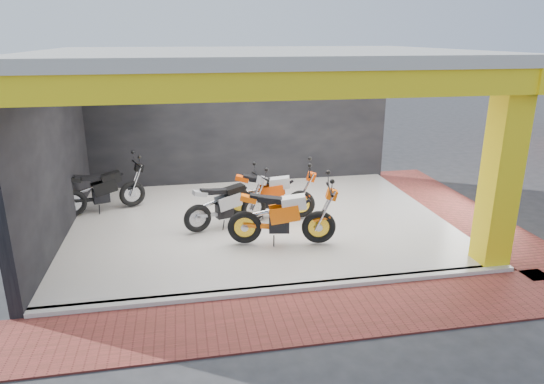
# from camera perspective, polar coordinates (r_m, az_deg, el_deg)

# --- Properties ---
(ground) EXTENTS (80.00, 80.00, 0.00)m
(ground) POSITION_cam_1_polar(r_m,az_deg,el_deg) (8.93, 0.63, -8.46)
(ground) COLOR #2D2D30
(ground) RESTS_ON ground
(showroom_floor) EXTENTS (8.00, 6.00, 0.10)m
(showroom_floor) POSITION_cam_1_polar(r_m,az_deg,el_deg) (10.71, -1.47, -3.54)
(showroom_floor) COLOR white
(showroom_floor) RESTS_ON ground
(showroom_ceiling) EXTENTS (8.40, 6.40, 0.20)m
(showroom_ceiling) POSITION_cam_1_polar(r_m,az_deg,el_deg) (9.98, -1.64, 15.80)
(showroom_ceiling) COLOR beige
(showroom_ceiling) RESTS_ON corner_column
(back_wall) EXTENTS (8.20, 0.20, 3.50)m
(back_wall) POSITION_cam_1_polar(r_m,az_deg,el_deg) (13.23, -3.74, 8.23)
(back_wall) COLOR black
(back_wall) RESTS_ON ground
(left_wall) EXTENTS (0.20, 6.20, 3.50)m
(left_wall) POSITION_cam_1_polar(r_m,az_deg,el_deg) (10.40, -24.51, 3.97)
(left_wall) COLOR black
(left_wall) RESTS_ON ground
(corner_column) EXTENTS (0.50, 0.50, 3.50)m
(corner_column) POSITION_cam_1_polar(r_m,az_deg,el_deg) (9.15, 25.40, 2.12)
(corner_column) COLOR yellow
(corner_column) RESTS_ON ground
(header_beam_front) EXTENTS (8.40, 0.30, 0.40)m
(header_beam_front) POSITION_cam_1_polar(r_m,az_deg,el_deg) (7.06, 2.36, 12.45)
(header_beam_front) COLOR yellow
(header_beam_front) RESTS_ON corner_column
(header_beam_right) EXTENTS (0.30, 6.40, 0.40)m
(header_beam_right) POSITION_cam_1_polar(r_m,az_deg,el_deg) (11.34, 19.37, 13.57)
(header_beam_right) COLOR yellow
(header_beam_right) RESTS_ON corner_column
(floor_kerb) EXTENTS (8.00, 0.20, 0.10)m
(floor_kerb) POSITION_cam_1_polar(r_m,az_deg,el_deg) (8.03, 2.10, -11.32)
(floor_kerb) COLOR white
(floor_kerb) RESTS_ON ground
(paver_front) EXTENTS (9.00, 1.40, 0.03)m
(paver_front) POSITION_cam_1_polar(r_m,az_deg,el_deg) (7.40, 3.47, -14.45)
(paver_front) COLOR brown
(paver_front) RESTS_ON ground
(paver_right) EXTENTS (1.40, 7.00, 0.03)m
(paver_right) POSITION_cam_1_polar(r_m,az_deg,el_deg) (12.38, 21.03, -1.94)
(paver_right) COLOR brown
(paver_right) RESTS_ON ground
(moto_hero) EXTENTS (2.32, 1.20, 1.35)m
(moto_hero) POSITION_cam_1_polar(r_m,az_deg,el_deg) (9.29, 5.58, -2.30)
(moto_hero) COLOR #FF630A
(moto_hero) RESTS_ON showroom_floor
(moto_row_a) EXTENTS (2.23, 1.30, 1.28)m
(moto_row_a) POSITION_cam_1_polar(r_m,az_deg,el_deg) (10.58, 3.43, 0.13)
(moto_row_a) COLOR #E74809
(moto_row_a) RESTS_ON showroom_floor
(moto_row_b) EXTENTS (2.11, 1.32, 1.21)m
(moto_row_b) POSITION_cam_1_polar(r_m,az_deg,el_deg) (10.39, -2.17, -0.40)
(moto_row_b) COLOR #9EA0A5
(moto_row_b) RESTS_ON showroom_floor
(moto_row_d) EXTENTS (2.16, 1.38, 1.24)m
(moto_row_d) POSITION_cam_1_polar(r_m,az_deg,el_deg) (11.75, -16.23, 1.15)
(moto_row_d) COLOR black
(moto_row_d) RESTS_ON showroom_floor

